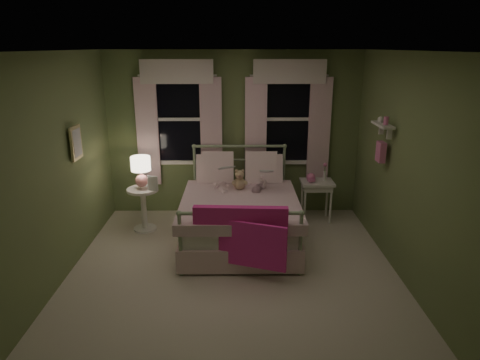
{
  "coord_description": "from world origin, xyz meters",
  "views": [
    {
      "loc": [
        0.05,
        -4.62,
        2.65
      ],
      "look_at": [
        0.09,
        0.63,
        1.0
      ],
      "focal_mm": 32.0,
      "sensor_mm": 36.0,
      "label": 1
    }
  ],
  "objects_px": {
    "teddy_bear": "(240,181)",
    "nightstand_right": "(317,187)",
    "table_lamp": "(141,169)",
    "bed": "(240,214)",
    "child_left": "(220,169)",
    "child_right": "(259,170)",
    "nightstand_left": "(143,203)"
  },
  "relations": [
    {
      "from": "bed",
      "to": "teddy_bear",
      "type": "xyz_separation_m",
      "value": [
        0.0,
        0.26,
        0.41
      ]
    },
    {
      "from": "bed",
      "to": "teddy_bear",
      "type": "distance_m",
      "value": 0.49
    },
    {
      "from": "child_right",
      "to": "nightstand_left",
      "type": "distance_m",
      "value": 1.78
    },
    {
      "from": "bed",
      "to": "nightstand_right",
      "type": "bearing_deg",
      "value": 29.98
    },
    {
      "from": "teddy_bear",
      "to": "nightstand_right",
      "type": "height_order",
      "value": "teddy_bear"
    },
    {
      "from": "child_left",
      "to": "child_right",
      "type": "height_order",
      "value": "child_left"
    },
    {
      "from": "child_right",
      "to": "teddy_bear",
      "type": "height_order",
      "value": "child_right"
    },
    {
      "from": "child_right",
      "to": "table_lamp",
      "type": "relative_size",
      "value": 1.49
    },
    {
      "from": "bed",
      "to": "child_right",
      "type": "xyz_separation_m",
      "value": [
        0.28,
        0.42,
        0.53
      ]
    },
    {
      "from": "bed",
      "to": "child_left",
      "type": "bearing_deg",
      "value": 123.6
    },
    {
      "from": "bed",
      "to": "table_lamp",
      "type": "distance_m",
      "value": 1.58
    },
    {
      "from": "bed",
      "to": "table_lamp",
      "type": "xyz_separation_m",
      "value": [
        -1.43,
        0.36,
        0.57
      ]
    },
    {
      "from": "nightstand_left",
      "to": "table_lamp",
      "type": "distance_m",
      "value": 0.54
    },
    {
      "from": "table_lamp",
      "to": "nightstand_right",
      "type": "distance_m",
      "value": 2.68
    },
    {
      "from": "child_right",
      "to": "child_left",
      "type": "bearing_deg",
      "value": 12.62
    },
    {
      "from": "nightstand_left",
      "to": "table_lamp",
      "type": "relative_size",
      "value": 1.42
    },
    {
      "from": "child_right",
      "to": "table_lamp",
      "type": "height_order",
      "value": "child_right"
    },
    {
      "from": "child_right",
      "to": "table_lamp",
      "type": "xyz_separation_m",
      "value": [
        -1.71,
        -0.06,
        0.05
      ]
    },
    {
      "from": "table_lamp",
      "to": "nightstand_right",
      "type": "height_order",
      "value": "table_lamp"
    },
    {
      "from": "child_left",
      "to": "teddy_bear",
      "type": "xyz_separation_m",
      "value": [
        0.28,
        -0.16,
        -0.14
      ]
    },
    {
      "from": "child_left",
      "to": "nightstand_right",
      "type": "relative_size",
      "value": 1.14
    },
    {
      "from": "table_lamp",
      "to": "child_right",
      "type": "bearing_deg",
      "value": 2.11
    },
    {
      "from": "bed",
      "to": "nightstand_left",
      "type": "height_order",
      "value": "bed"
    },
    {
      "from": "teddy_bear",
      "to": "nightstand_right",
      "type": "xyz_separation_m",
      "value": [
        1.2,
        0.43,
        -0.24
      ]
    },
    {
      "from": "bed",
      "to": "child_left",
      "type": "relative_size",
      "value": 2.79
    },
    {
      "from": "teddy_bear",
      "to": "nightstand_right",
      "type": "distance_m",
      "value": 1.3
    },
    {
      "from": "child_left",
      "to": "teddy_bear",
      "type": "relative_size",
      "value": 2.36
    },
    {
      "from": "child_left",
      "to": "teddy_bear",
      "type": "bearing_deg",
      "value": 139.41
    },
    {
      "from": "teddy_bear",
      "to": "bed",
      "type": "bearing_deg",
      "value": -90.0
    },
    {
      "from": "bed",
      "to": "child_left",
      "type": "height_order",
      "value": "child_left"
    },
    {
      "from": "bed",
      "to": "child_right",
      "type": "distance_m",
      "value": 0.73
    },
    {
      "from": "child_right",
      "to": "nightstand_right",
      "type": "relative_size",
      "value": 1.06
    }
  ]
}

